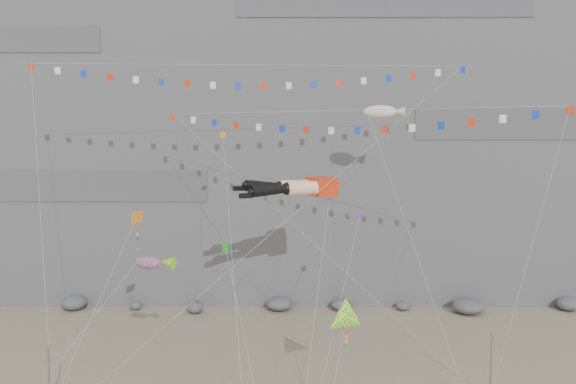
{
  "coord_description": "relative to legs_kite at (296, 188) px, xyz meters",
  "views": [
    {
      "loc": [
        1.09,
        -36.18,
        16.56
      ],
      "look_at": [
        0.87,
        9.0,
        12.29
      ],
      "focal_mm": 35.0,
      "sensor_mm": 36.0,
      "label": 1
    }
  ],
  "objects": [
    {
      "name": "cliff",
      "position": [
        -1.5,
        26.27,
        12.06
      ],
      "size": [
        80.0,
        28.0,
        50.0
      ],
      "primitive_type": "cube",
      "color": "slate",
      "rests_on": "ground"
    },
    {
      "name": "anchor_pole_right",
      "position": [
        12.4,
        -7.22,
        -10.79
      ],
      "size": [
        0.12,
        0.12,
        4.31
      ],
      "primitive_type": "cylinder",
      "color": "slate",
      "rests_on": "ground"
    },
    {
      "name": "flag_banner_upper",
      "position": [
        -3.61,
        3.43,
        9.48
      ],
      "size": [
        34.26,
        15.21,
        28.57
      ],
      "color": "red",
      "rests_on": "ground"
    },
    {
      "name": "small_kite_c",
      "position": [
        -5.01,
        -2.72,
        -4.21
      ],
      "size": [
        3.9,
        10.19,
        13.33
      ],
      "color": "#179B1B",
      "rests_on": "ground"
    },
    {
      "name": "legs_kite",
      "position": [
        0.0,
        0.0,
        0.0
      ],
      "size": [
        7.87,
        16.34,
        19.77
      ],
      "rotation": [
        0.0,
        0.0,
        0.42
      ],
      "color": "red",
      "rests_on": "ground"
    },
    {
      "name": "blimp_windsock",
      "position": [
        6.98,
        4.88,
        5.82
      ],
      "size": [
        6.06,
        12.92,
        22.5
      ],
      "color": "beige",
      "rests_on": "ground"
    },
    {
      "name": "delta_kite",
      "position": [
        3.04,
        -8.21,
        -7.36
      ],
      "size": [
        3.12,
        6.25,
        8.05
      ],
      "color": "#FFF80D",
      "rests_on": "ground"
    },
    {
      "name": "small_kite_b",
      "position": [
        4.74,
        -0.09,
        -2.47
      ],
      "size": [
        4.67,
        12.09,
        16.18
      ],
      "color": "purple",
      "rests_on": "ground"
    },
    {
      "name": "small_kite_a",
      "position": [
        -5.76,
        2.73,
        3.44
      ],
      "size": [
        3.53,
        16.19,
        23.16
      ],
      "color": "#FF9D15",
      "rests_on": "ground"
    },
    {
      "name": "harlequin_kite",
      "position": [
        -10.79,
        -4.49,
        -1.68
      ],
      "size": [
        5.18,
        6.66,
        13.28
      ],
      "color": "red",
      "rests_on": "ground"
    },
    {
      "name": "flag_banner_lower",
      "position": [
        3.56,
        -0.09,
        5.7
      ],
      "size": [
        27.83,
        13.77,
        21.97
      ],
      "color": "red",
      "rests_on": "ground"
    },
    {
      "name": "anchor_pole_left",
      "position": [
        -14.85,
        -9.69,
        -10.8
      ],
      "size": [
        0.12,
        0.12,
        4.29
      ],
      "primitive_type": "cylinder",
      "color": "slate",
      "rests_on": "ground"
    },
    {
      "name": "talus_boulders",
      "position": [
        -1.5,
        11.27,
        -12.34
      ],
      "size": [
        60.0,
        3.0,
        1.2
      ],
      "primitive_type": null,
      "color": "#58585D",
      "rests_on": "ground"
    },
    {
      "name": "fish_windsock",
      "position": [
        -9.93,
        -5.18,
        -4.62
      ],
      "size": [
        8.6,
        6.51,
        12.07
      ],
      "color": "#FF460D",
      "rests_on": "ground"
    }
  ]
}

